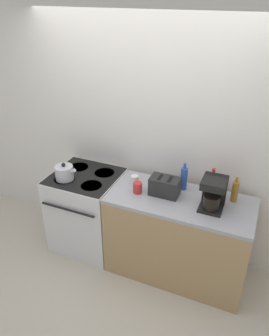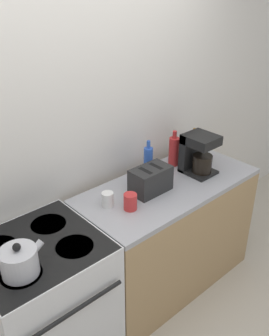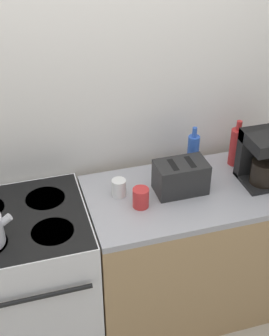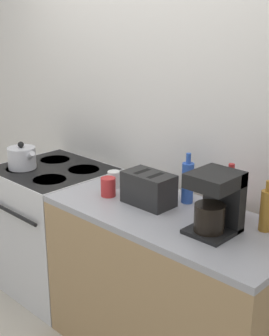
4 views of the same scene
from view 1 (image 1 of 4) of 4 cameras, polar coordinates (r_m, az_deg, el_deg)
name	(u,v)px [view 1 (image 1 of 4)]	position (r m, az deg, el deg)	size (l,w,h in m)	color
ground_plane	(121,276)	(3.63, -2.34, -18.25)	(12.00, 12.00, 0.00)	beige
wall_back	(148,137)	(3.41, 2.45, 5.44)	(8.00, 0.05, 2.60)	silver
stove	(88,210)	(3.75, -8.16, -7.21)	(0.72, 0.71, 0.91)	silver
counter_block	(178,236)	(3.41, 7.54, -11.72)	(1.38, 0.63, 0.91)	tan
kettle	(64,173)	(3.45, -12.10, -0.78)	(0.24, 0.19, 0.19)	silver
toaster	(165,186)	(3.13, 5.28, -3.19)	(0.28, 0.17, 0.18)	black
coffee_maker	(213,192)	(2.99, 13.59, -4.11)	(0.21, 0.23, 0.30)	black
bottle_red	(212,184)	(3.18, 13.32, -2.76)	(0.08, 0.08, 0.29)	#B72828
bottle_blue	(184,178)	(3.22, 8.58, -1.77)	(0.07, 0.07, 0.29)	#2D56B7
bottle_amber	(235,191)	(3.15, 17.09, -3.88)	(0.06, 0.06, 0.26)	#9E6B23
cup_red	(138,188)	(3.17, 0.54, -3.43)	(0.09, 0.09, 0.11)	red
cup_white	(135,180)	(3.29, 0.02, -2.11)	(0.08, 0.08, 0.10)	white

